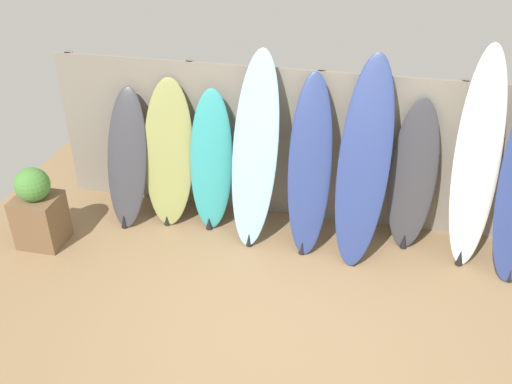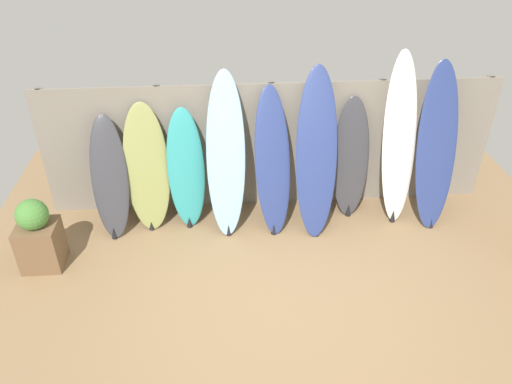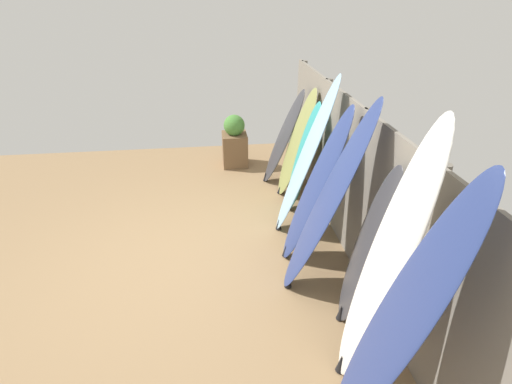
{
  "view_description": "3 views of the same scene",
  "coord_description": "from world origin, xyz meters",
  "px_view_note": "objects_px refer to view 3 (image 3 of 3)",
  "views": [
    {
      "loc": [
        0.54,
        -3.71,
        3.8
      ],
      "look_at": [
        -0.44,
        0.84,
        0.96
      ],
      "focal_mm": 40.0,
      "sensor_mm": 36.0,
      "label": 1
    },
    {
      "loc": [
        -0.64,
        -3.98,
        4.07
      ],
      "look_at": [
        -0.29,
        0.75,
        0.99
      ],
      "focal_mm": 35.0,
      "sensor_mm": 36.0,
      "label": 2
    },
    {
      "loc": [
        3.83,
        0.4,
        2.93
      ],
      "look_at": [
        -0.26,
        0.9,
        0.77
      ],
      "focal_mm": 28.0,
      "sensor_mm": 36.0,
      "label": 3
    }
  ],
  "objects_px": {
    "surfboard_navy_5": "(327,203)",
    "surfboard_navy_8": "(400,321)",
    "surfboard_teal_2": "(303,159)",
    "surfboard_charcoal_6": "(367,251)",
    "planter_box": "(235,142)",
    "surfboard_charcoal_0": "(283,138)",
    "surfboard_white_7": "(386,264)",
    "surfboard_olive_1": "(296,144)",
    "surfboard_skyblue_3": "(305,159)",
    "surfboard_navy_4": "(315,188)"
  },
  "relations": [
    {
      "from": "surfboard_navy_5",
      "to": "surfboard_navy_4",
      "type": "bearing_deg",
      "value": 176.3
    },
    {
      "from": "surfboard_charcoal_6",
      "to": "planter_box",
      "type": "xyz_separation_m",
      "value": [
        -3.92,
        -0.9,
        -0.38
      ]
    },
    {
      "from": "surfboard_charcoal_6",
      "to": "surfboard_white_7",
      "type": "bearing_deg",
      "value": -11.08
    },
    {
      "from": "surfboard_navy_5",
      "to": "surfboard_white_7",
      "type": "bearing_deg",
      "value": 6.34
    },
    {
      "from": "surfboard_olive_1",
      "to": "surfboard_navy_5",
      "type": "relative_size",
      "value": 0.79
    },
    {
      "from": "surfboard_olive_1",
      "to": "surfboard_skyblue_3",
      "type": "xyz_separation_m",
      "value": [
        1.03,
        -0.12,
        0.2
      ]
    },
    {
      "from": "surfboard_white_7",
      "to": "planter_box",
      "type": "relative_size",
      "value": 2.43
    },
    {
      "from": "surfboard_white_7",
      "to": "surfboard_navy_5",
      "type": "bearing_deg",
      "value": -173.66
    },
    {
      "from": "surfboard_olive_1",
      "to": "surfboard_white_7",
      "type": "relative_size",
      "value": 0.73
    },
    {
      "from": "surfboard_teal_2",
      "to": "surfboard_skyblue_3",
      "type": "xyz_separation_m",
      "value": [
        0.52,
        -0.1,
        0.23
      ]
    },
    {
      "from": "surfboard_charcoal_0",
      "to": "surfboard_teal_2",
      "type": "bearing_deg",
      "value": 5.25
    },
    {
      "from": "surfboard_olive_1",
      "to": "surfboard_skyblue_3",
      "type": "relative_size",
      "value": 0.8
    },
    {
      "from": "planter_box",
      "to": "surfboard_teal_2",
      "type": "bearing_deg",
      "value": 25.41
    },
    {
      "from": "surfboard_navy_8",
      "to": "planter_box",
      "type": "relative_size",
      "value": 2.28
    },
    {
      "from": "surfboard_charcoal_6",
      "to": "surfboard_navy_8",
      "type": "relative_size",
      "value": 0.78
    },
    {
      "from": "surfboard_navy_5",
      "to": "surfboard_navy_8",
      "type": "xyz_separation_m",
      "value": [
        1.57,
        0.02,
        0.02
      ]
    },
    {
      "from": "surfboard_teal_2",
      "to": "surfboard_navy_5",
      "type": "bearing_deg",
      "value": -5.37
    },
    {
      "from": "surfboard_skyblue_3",
      "to": "surfboard_charcoal_6",
      "type": "distance_m",
      "value": 1.69
    },
    {
      "from": "surfboard_olive_1",
      "to": "surfboard_navy_8",
      "type": "distance_m",
      "value": 3.75
    },
    {
      "from": "surfboard_olive_1",
      "to": "surfboard_skyblue_3",
      "type": "distance_m",
      "value": 1.05
    },
    {
      "from": "surfboard_charcoal_6",
      "to": "surfboard_navy_8",
      "type": "height_order",
      "value": "surfboard_navy_8"
    },
    {
      "from": "surfboard_teal_2",
      "to": "planter_box",
      "type": "xyz_separation_m",
      "value": [
        -1.73,
        -0.82,
        -0.36
      ]
    },
    {
      "from": "surfboard_skyblue_3",
      "to": "surfboard_white_7",
      "type": "bearing_deg",
      "value": 1.63
    },
    {
      "from": "surfboard_teal_2",
      "to": "planter_box",
      "type": "bearing_deg",
      "value": -154.59
    },
    {
      "from": "surfboard_skyblue_3",
      "to": "surfboard_navy_5",
      "type": "xyz_separation_m",
      "value": [
        1.15,
        -0.06,
        0.01
      ]
    },
    {
      "from": "surfboard_navy_5",
      "to": "surfboard_charcoal_6",
      "type": "height_order",
      "value": "surfboard_navy_5"
    },
    {
      "from": "planter_box",
      "to": "surfboard_navy_5",
      "type": "bearing_deg",
      "value": 11.05
    },
    {
      "from": "surfboard_navy_5",
      "to": "surfboard_charcoal_0",
      "type": "bearing_deg",
      "value": 178.53
    },
    {
      "from": "surfboard_charcoal_0",
      "to": "surfboard_olive_1",
      "type": "relative_size",
      "value": 0.93
    },
    {
      "from": "surfboard_white_7",
      "to": "surfboard_navy_8",
      "type": "bearing_deg",
      "value": -11.81
    },
    {
      "from": "surfboard_navy_5",
      "to": "planter_box",
      "type": "height_order",
      "value": "surfboard_navy_5"
    },
    {
      "from": "surfboard_charcoal_0",
      "to": "surfboard_navy_5",
      "type": "bearing_deg",
      "value": -1.47
    },
    {
      "from": "surfboard_teal_2",
      "to": "surfboard_charcoal_6",
      "type": "xyz_separation_m",
      "value": [
        2.19,
        0.08,
        0.02
      ]
    },
    {
      "from": "surfboard_olive_1",
      "to": "surfboard_navy_8",
      "type": "height_order",
      "value": "surfboard_navy_8"
    },
    {
      "from": "surfboard_teal_2",
      "to": "surfboard_olive_1",
      "type": "bearing_deg",
      "value": 178.1
    },
    {
      "from": "surfboard_charcoal_0",
      "to": "planter_box",
      "type": "bearing_deg",
      "value": -135.98
    },
    {
      "from": "surfboard_navy_5",
      "to": "surfboard_teal_2",
      "type": "bearing_deg",
      "value": 174.63
    },
    {
      "from": "surfboard_charcoal_6",
      "to": "surfboard_white_7",
      "type": "height_order",
      "value": "surfboard_white_7"
    },
    {
      "from": "surfboard_olive_1",
      "to": "surfboard_charcoal_6",
      "type": "height_order",
      "value": "surfboard_olive_1"
    },
    {
      "from": "surfboard_skyblue_3",
      "to": "surfboard_navy_4",
      "type": "xyz_separation_m",
      "value": [
        0.59,
        -0.02,
        -0.1
      ]
    },
    {
      "from": "surfboard_teal_2",
      "to": "surfboard_skyblue_3",
      "type": "bearing_deg",
      "value": -10.76
    },
    {
      "from": "surfboard_teal_2",
      "to": "surfboard_navy_8",
      "type": "height_order",
      "value": "surfboard_navy_8"
    },
    {
      "from": "surfboard_teal_2",
      "to": "surfboard_charcoal_6",
      "type": "relative_size",
      "value": 0.97
    },
    {
      "from": "surfboard_navy_4",
      "to": "surfboard_charcoal_0",
      "type": "bearing_deg",
      "value": 179.13
    },
    {
      "from": "surfboard_teal_2",
      "to": "planter_box",
      "type": "distance_m",
      "value": 1.94
    },
    {
      "from": "surfboard_teal_2",
      "to": "surfboard_charcoal_6",
      "type": "bearing_deg",
      "value": 2.01
    },
    {
      "from": "surfboard_charcoal_6",
      "to": "planter_box",
      "type": "height_order",
      "value": "surfboard_charcoal_6"
    },
    {
      "from": "surfboard_charcoal_0",
      "to": "surfboard_olive_1",
      "type": "xyz_separation_m",
      "value": [
        0.47,
        0.11,
        0.06
      ]
    },
    {
      "from": "surfboard_teal_2",
      "to": "planter_box",
      "type": "height_order",
      "value": "surfboard_teal_2"
    },
    {
      "from": "surfboard_navy_5",
      "to": "surfboard_charcoal_6",
      "type": "relative_size",
      "value": 1.27
    }
  ]
}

